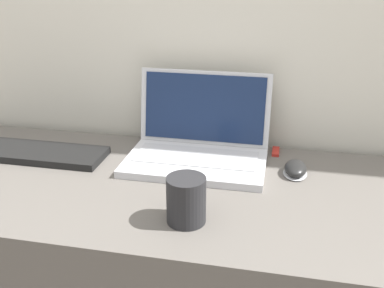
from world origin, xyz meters
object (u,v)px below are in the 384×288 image
object	(u,v)px
laptop	(199,143)
usb_stick	(276,152)
drink_cup	(186,199)
computer_mouse	(295,169)
external_keyboard	(27,152)

from	to	relation	value
laptop	usb_stick	size ratio (longest dim) A/B	6.28
laptop	drink_cup	world-z (taller)	laptop
drink_cup	laptop	bearing A→B (deg)	96.38
computer_mouse	laptop	bearing A→B (deg)	171.58
drink_cup	computer_mouse	distance (m)	0.36
drink_cup	computer_mouse	bearing A→B (deg)	50.46
computer_mouse	external_keyboard	xyz separation A→B (m)	(-0.75, -0.03, -0.00)
computer_mouse	external_keyboard	distance (m)	0.75
drink_cup	usb_stick	bearing A→B (deg)	66.69
external_keyboard	usb_stick	bearing A→B (deg)	13.21
computer_mouse	usb_stick	xyz separation A→B (m)	(-0.05, 0.13, -0.01)
computer_mouse	usb_stick	world-z (taller)	computer_mouse
usb_stick	computer_mouse	bearing A→B (deg)	-66.92
laptop	usb_stick	distance (m)	0.23
drink_cup	usb_stick	size ratio (longest dim) A/B	1.72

